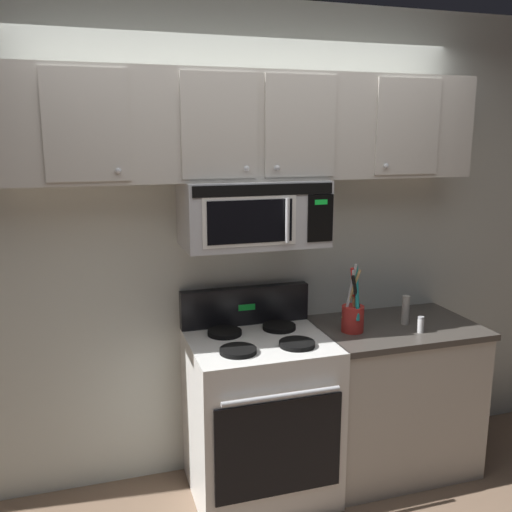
{
  "coord_description": "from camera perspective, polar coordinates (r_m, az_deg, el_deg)",
  "views": [
    {
      "loc": [
        -0.87,
        -2.31,
        1.98
      ],
      "look_at": [
        0.0,
        0.49,
        1.35
      ],
      "focal_mm": 39.47,
      "sensor_mm": 36.0,
      "label": 1
    }
  ],
  "objects": [
    {
      "name": "utensil_crock_red",
      "position": [
        3.21,
        9.8,
        -5.76
      ],
      "size": [
        0.13,
        0.13,
        0.39
      ],
      "color": "red",
      "rests_on": "counter_segment"
    },
    {
      "name": "salt_shaker",
      "position": [
        3.29,
        16.33,
        -6.68
      ],
      "size": [
        0.04,
        0.04,
        0.09
      ],
      "color": "white",
      "rests_on": "counter_segment"
    },
    {
      "name": "pepper_mill",
      "position": [
        3.4,
        14.92,
        -5.32
      ],
      "size": [
        0.04,
        0.04,
        0.17
      ],
      "primitive_type": "cylinder",
      "color": "#B7B2A8",
      "rests_on": "counter_segment"
    },
    {
      "name": "upper_cabinets",
      "position": [
        3.01,
        -0.47,
        12.97
      ],
      "size": [
        2.5,
        0.36,
        0.55
      ],
      "color": "#BCB7AD"
    },
    {
      "name": "back_wall",
      "position": [
        3.28,
        -1.55,
        1.05
      ],
      "size": [
        5.2,
        0.1,
        2.7
      ],
      "primitive_type": "cube",
      "color": "silver",
      "rests_on": "ground_plane"
    },
    {
      "name": "over_range_microwave",
      "position": [
        3.01,
        -0.29,
        4.39
      ],
      "size": [
        0.76,
        0.43,
        0.35
      ],
      "color": "#B7BABF"
    },
    {
      "name": "counter_segment",
      "position": [
        3.58,
        13.65,
        -13.56
      ],
      "size": [
        0.93,
        0.65,
        0.9
      ],
      "color": "#BCB7AD",
      "rests_on": "ground_plane"
    },
    {
      "name": "stove_range",
      "position": [
        3.25,
        0.36,
        -15.65
      ],
      "size": [
        0.76,
        0.69,
        1.12
      ],
      "color": "white",
      "rests_on": "ground_plane"
    }
  ]
}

